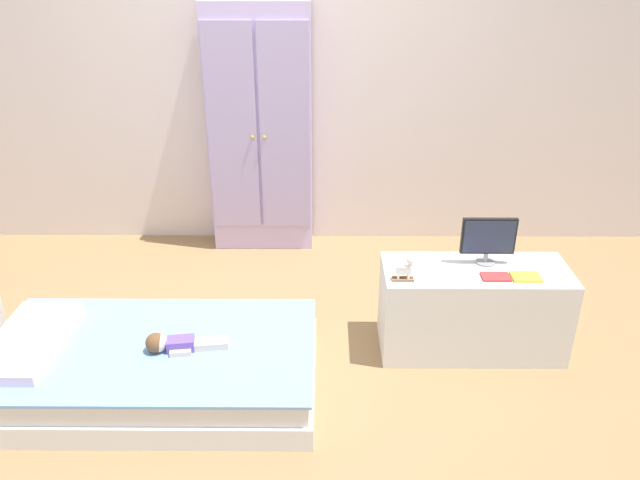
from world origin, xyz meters
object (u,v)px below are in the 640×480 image
(wardrobe, at_px, (260,132))
(book_red, at_px, (496,277))
(tv_monitor, at_px, (488,238))
(rocking_horse_toy, at_px, (405,269))
(book_yellow, at_px, (526,277))
(doll, at_px, (171,343))
(tv_stand, at_px, (472,309))
(bed, at_px, (154,367))

(wardrobe, bearing_deg, book_red, -46.33)
(tv_monitor, bearing_deg, wardrobe, 136.83)
(rocking_horse_toy, xyz_separation_m, book_yellow, (0.62, 0.02, -0.06))
(rocking_horse_toy, distance_m, book_yellow, 0.62)
(doll, bearing_deg, rocking_horse_toy, 13.14)
(tv_stand, xyz_separation_m, tv_monitor, (0.06, 0.07, 0.39))
(tv_monitor, bearing_deg, bed, -166.16)
(tv_monitor, bearing_deg, doll, -164.24)
(bed, bearing_deg, tv_monitor, 13.84)
(rocking_horse_toy, relative_size, book_yellow, 0.90)
(doll, bearing_deg, tv_stand, 13.96)
(rocking_horse_toy, bearing_deg, tv_monitor, 22.14)
(rocking_horse_toy, bearing_deg, bed, -169.31)
(doll, relative_size, rocking_horse_toy, 2.99)
(bed, height_order, wardrobe, wardrobe)
(tv_monitor, relative_size, book_yellow, 1.94)
(bed, relative_size, tv_stand, 1.64)
(wardrobe, relative_size, rocking_horse_toy, 12.94)
(tv_stand, bearing_deg, wardrobe, 133.98)
(bed, xyz_separation_m, tv_stand, (1.64, 0.35, 0.12))
(doll, distance_m, wardrobe, 1.78)
(bed, distance_m, tv_monitor, 1.82)
(doll, bearing_deg, book_red, 10.26)
(bed, relative_size, book_yellow, 10.94)
(bed, relative_size, tv_monitor, 5.64)
(bed, distance_m, book_red, 1.77)
(bed, height_order, tv_stand, tv_stand)
(tv_monitor, height_order, book_yellow, tv_monitor)
(rocking_horse_toy, bearing_deg, wardrobe, 121.23)
(wardrobe, height_order, tv_stand, wardrobe)
(doll, relative_size, wardrobe, 0.23)
(bed, relative_size, doll, 4.07)
(bed, xyz_separation_m, wardrobe, (0.40, 1.63, 0.73))
(book_red, bearing_deg, tv_stand, 128.98)
(tv_stand, relative_size, tv_monitor, 3.44)
(wardrobe, relative_size, book_red, 11.92)
(tv_stand, distance_m, tv_monitor, 0.40)
(book_yellow, bearing_deg, book_red, 180.00)
(wardrobe, bearing_deg, bed, -103.89)
(book_red, bearing_deg, tv_monitor, 95.71)
(book_red, bearing_deg, bed, -171.37)
(tv_stand, relative_size, rocking_horse_toy, 7.42)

